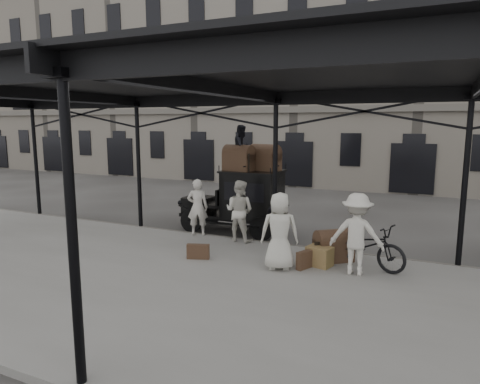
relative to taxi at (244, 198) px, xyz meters
The scene contains 18 objects.
ground 3.77m from the taxi, 64.17° to the right, with size 120.00×120.00×0.00m, color #383533.
platform 5.55m from the taxi, 73.39° to the right, with size 28.00×8.00×0.15m, color slate.
canopy 6.19m from the taxi, 72.51° to the right, with size 22.50×9.00×4.74m.
building_frontage 15.96m from the taxi, 84.00° to the left, with size 64.00×8.00×14.00m, color slate.
taxi is the anchor object (origin of this frame).
porter_left 1.74m from the taxi, 125.39° to the right, with size 0.67×0.44×1.83m, color beige.
porter_midleft 1.55m from the taxi, 71.06° to the right, with size 0.91×0.71×1.88m, color beige.
porter_centre 4.20m from the taxi, 53.71° to the right, with size 0.94×0.61×1.93m, color beige.
porter_official 2.25m from the taxi, 39.81° to the right, with size 0.91×0.38×1.55m, color black.
porter_right 5.20m from the taxi, 34.76° to the right, with size 1.27×0.73×1.97m, color beige.
bicycle 4.99m from the taxi, 28.22° to the right, with size 0.76×2.17×1.14m, color black.
porter_roof 1.73m from the taxi, 107.50° to the right, with size 0.73×0.57×1.50m, color black.
steamer_trunk_roof_near 1.36m from the taxi, 108.07° to the right, with size 0.97×0.59×0.71m, color #4E3124, non-canonical shape.
steamer_trunk_roof_far 1.51m from the taxi, 16.81° to the left, with size 0.99×0.60×0.72m, color #4E3124, non-canonical shape.
steamer_trunk_platform 4.24m from the taxi, 31.44° to the right, with size 0.95×0.58×0.70m, color #4E3124, non-canonical shape.
wicker_hamper 4.40m from the taxi, 39.43° to the right, with size 0.60×0.45×0.50m, color olive.
suitcase_upright 4.42m from the taxi, 44.82° to the right, with size 0.15×0.60×0.45m, color #4E3124.
suitcase_flat 3.66m from the taxi, 85.88° to the right, with size 0.60×0.15×0.40m, color #4E3124.
Camera 1 is at (4.33, -9.86, 3.74)m, focal length 32.00 mm.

